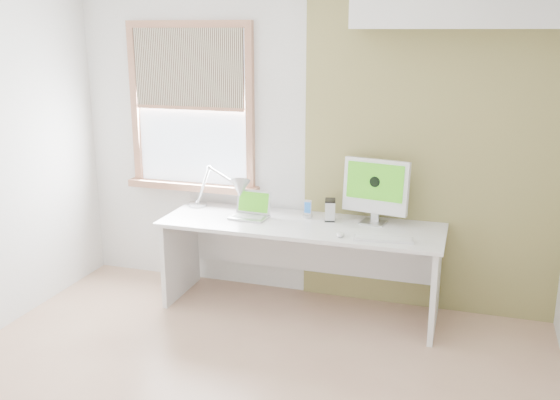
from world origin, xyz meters
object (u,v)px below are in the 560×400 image
at_px(desk_lamp, 232,190).
at_px(imac, 376,188).
at_px(laptop, 251,211).
at_px(external_drive, 330,210).
at_px(desk, 303,244).

xyz_separation_m(desk_lamp, imac, (1.16, 0.08, 0.09)).
height_order(laptop, external_drive, laptop).
relative_size(desk, desk_lamp, 3.49).
height_order(laptop, imac, imac).
bearing_deg(external_drive, desk_lamp, -177.32).
xyz_separation_m(desk, desk_lamp, (-0.62, 0.05, 0.39)).
bearing_deg(imac, external_drive, -173.95).
bearing_deg(desk_lamp, imac, 3.69).
bearing_deg(external_drive, imac, 6.05).
distance_m(desk_lamp, laptop, 0.25).
distance_m(external_drive, imac, 0.40).
relative_size(laptop, external_drive, 1.81).
bearing_deg(desk, laptop, -177.90).
height_order(external_drive, imac, imac).
relative_size(desk, laptop, 7.27).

